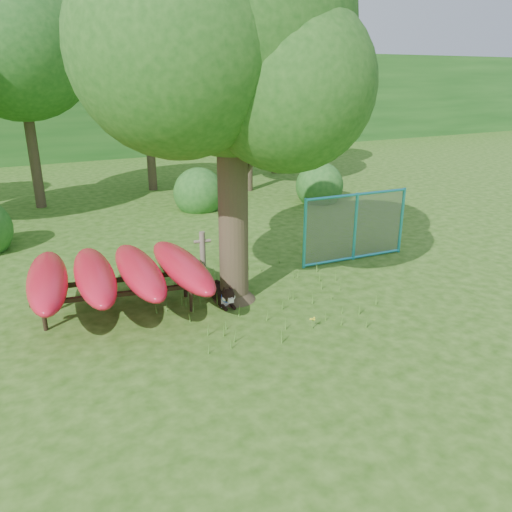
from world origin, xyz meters
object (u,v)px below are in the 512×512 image
husky_dog (223,295)px  fence_section (355,227)px  kayak_rack (117,273)px  oak_tree (227,43)px

husky_dog → fence_section: (4.10, 0.85, 0.71)m
kayak_rack → husky_dog: size_ratio=3.24×
kayak_rack → husky_dog: (2.02, -0.58, -0.67)m
kayak_rack → oak_tree: bearing=-0.9°
oak_tree → fence_section: bearing=10.9°
oak_tree → husky_dog: (-0.25, -0.11, -4.89)m
fence_section → oak_tree: bearing=-165.4°
oak_tree → fence_section: 5.73m
oak_tree → husky_dog: oak_tree is taller
kayak_rack → fence_section: bearing=13.3°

